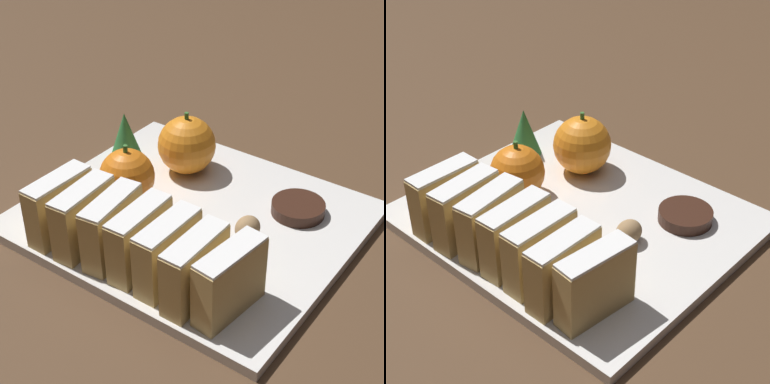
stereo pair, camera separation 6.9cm
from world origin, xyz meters
TOP-DOWN VIEW (x-y plane):
  - ground_plane at (0.00, 0.00)m, footprint 6.00×6.00m
  - serving_platter at (0.00, 0.00)m, footprint 0.30×0.35m
  - stollen_slice_front at (-0.10, -0.11)m, footprint 0.08×0.03m
  - stollen_slice_second at (-0.11, -0.08)m, footprint 0.08×0.03m
  - stollen_slice_third at (-0.10, -0.05)m, footprint 0.08×0.03m
  - stollen_slice_fourth at (-0.10, -0.01)m, footprint 0.08×0.03m
  - stollen_slice_fifth at (-0.10, 0.02)m, footprint 0.08×0.03m
  - stollen_slice_sixth at (-0.11, 0.06)m, footprint 0.08×0.03m
  - stollen_slice_back at (-0.11, 0.09)m, footprint 0.08×0.03m
  - orange_near at (-0.02, 0.08)m, footprint 0.06×0.06m
  - orange_far at (0.07, 0.06)m, footprint 0.07×0.07m
  - walnut at (0.00, -0.07)m, footprint 0.03×0.03m
  - chocolate_cookie at (0.07, -0.09)m, footprint 0.06×0.06m
  - evergreen_sprig at (0.05, 0.14)m, footprint 0.04×0.04m

SIDE VIEW (x-z plane):
  - ground_plane at x=0.00m, z-range 0.00..0.00m
  - serving_platter at x=0.00m, z-range 0.00..0.01m
  - chocolate_cookie at x=0.07m, z-range 0.01..0.03m
  - walnut at x=0.00m, z-range 0.01..0.04m
  - evergreen_sprig at x=0.05m, z-range 0.01..0.07m
  - orange_near at x=-0.02m, z-range 0.01..0.08m
  - stollen_slice_front at x=-0.10m, z-range 0.01..0.08m
  - stollen_slice_second at x=-0.11m, z-range 0.01..0.08m
  - stollen_slice_third at x=-0.10m, z-range 0.01..0.08m
  - stollen_slice_fourth at x=-0.10m, z-range 0.01..0.08m
  - stollen_slice_fifth at x=-0.10m, z-range 0.01..0.08m
  - stollen_slice_sixth at x=-0.11m, z-range 0.01..0.08m
  - stollen_slice_back at x=-0.11m, z-range 0.01..0.08m
  - orange_far at x=0.07m, z-range 0.01..0.09m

